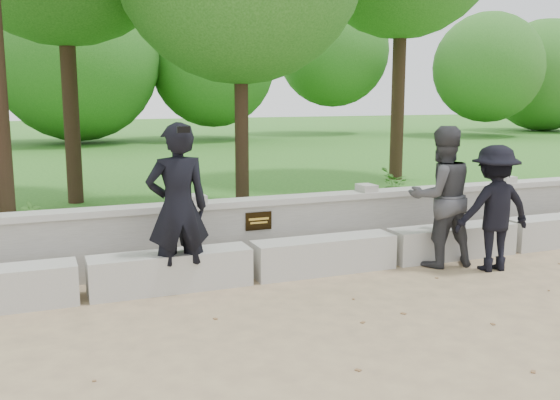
% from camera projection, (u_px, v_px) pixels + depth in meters
% --- Properties ---
extents(ground, '(80.00, 80.00, 0.00)m').
position_uv_depth(ground, '(316.00, 334.00, 6.00)').
color(ground, tan).
rests_on(ground, ground).
extents(lawn, '(40.00, 22.00, 0.25)m').
position_uv_depth(lawn, '(121.00, 166.00, 18.80)').
color(lawn, '#255C1A').
rests_on(lawn, ground).
extents(concrete_bench, '(11.90, 0.45, 0.45)m').
position_uv_depth(concrete_bench, '(251.00, 263.00, 7.70)').
color(concrete_bench, beige).
rests_on(concrete_bench, ground).
extents(parapet_wall, '(12.50, 0.35, 0.90)m').
position_uv_depth(parapet_wall, '(234.00, 232.00, 8.30)').
color(parapet_wall, '#B1AFA7').
rests_on(parapet_wall, ground).
extents(man_main, '(0.72, 0.64, 1.97)m').
position_uv_depth(man_main, '(178.00, 208.00, 7.15)').
color(man_main, black).
rests_on(man_main, ground).
extents(visitor_left, '(0.99, 0.81, 1.87)m').
position_uv_depth(visitor_left, '(441.00, 197.00, 8.26)').
color(visitor_left, '#36373B').
rests_on(visitor_left, ground).
extents(visitor_mid, '(1.10, 0.69, 1.64)m').
position_uv_depth(visitor_mid, '(494.00, 208.00, 8.07)').
color(visitor_mid, black).
rests_on(visitor_mid, ground).
extents(shrub_a, '(0.36, 0.33, 0.57)m').
position_uv_depth(shrub_a, '(32.00, 221.00, 8.68)').
color(shrub_a, '#376D25').
rests_on(shrub_a, lawn).
extents(shrub_b, '(0.37, 0.39, 0.57)m').
position_uv_depth(shrub_b, '(396.00, 204.00, 10.00)').
color(shrub_b, '#376D25').
rests_on(shrub_b, lawn).
extents(shrub_c, '(0.76, 0.78, 0.66)m').
position_uv_depth(shrub_c, '(395.00, 185.00, 11.80)').
color(shrub_c, '#376D25').
rests_on(shrub_c, lawn).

